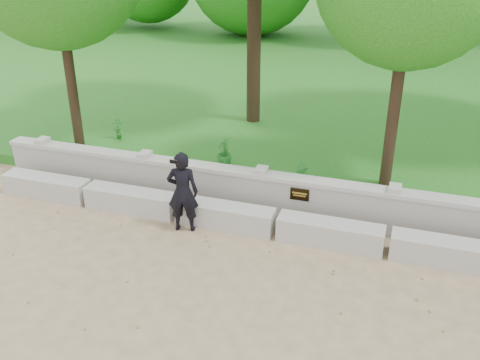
# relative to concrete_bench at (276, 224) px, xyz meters

# --- Properties ---
(ground) EXTENTS (80.00, 80.00, 0.00)m
(ground) POSITION_rel_concrete_bench_xyz_m (-0.00, -1.90, -0.22)
(ground) COLOR tan
(ground) RESTS_ON ground
(lawn) EXTENTS (40.00, 22.00, 0.25)m
(lawn) POSITION_rel_concrete_bench_xyz_m (-0.00, 12.10, -0.10)
(lawn) COLOR #1D5E16
(lawn) RESTS_ON ground
(concrete_bench) EXTENTS (11.90, 0.45, 0.45)m
(concrete_bench) POSITION_rel_concrete_bench_xyz_m (0.00, 0.00, 0.00)
(concrete_bench) COLOR #AEACA5
(concrete_bench) RESTS_ON ground
(parapet_wall) EXTENTS (12.50, 0.35, 0.90)m
(parapet_wall) POSITION_rel_concrete_bench_xyz_m (0.00, 0.70, 0.24)
(parapet_wall) COLOR #A4A29B
(parapet_wall) RESTS_ON ground
(man_main) EXTENTS (0.65, 0.59, 1.58)m
(man_main) POSITION_rel_concrete_bench_xyz_m (-1.70, -0.34, 0.56)
(man_main) COLOR black
(man_main) RESTS_ON ground
(shrub_a) EXTENTS (0.34, 0.31, 0.54)m
(shrub_a) POSITION_rel_concrete_bench_xyz_m (-4.95, 2.90, 0.29)
(shrub_a) COLOR #287528
(shrub_a) RESTS_ON lawn
(shrub_b) EXTENTS (0.41, 0.44, 0.63)m
(shrub_b) POSITION_rel_concrete_bench_xyz_m (0.13, 1.40, 0.34)
(shrub_b) COLOR #287528
(shrub_b) RESTS_ON lawn
(shrub_d) EXTENTS (0.50, 0.50, 0.67)m
(shrub_d) POSITION_rel_concrete_bench_xyz_m (-1.80, 2.17, 0.36)
(shrub_d) COLOR #287528
(shrub_d) RESTS_ON lawn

